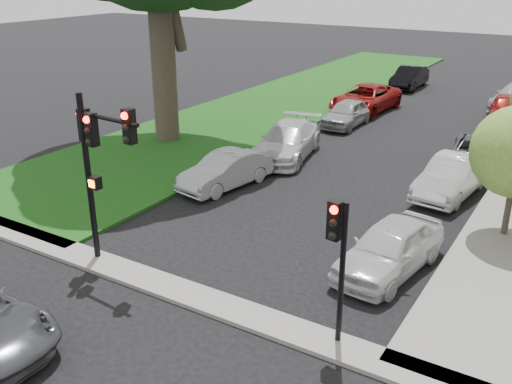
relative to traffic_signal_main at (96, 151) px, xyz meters
The scene contains 14 objects.
ground 5.33m from the traffic_signal_main, 33.23° to the right, with size 140.00×140.00×0.00m, color black.
grass_strip 22.73m from the traffic_signal_main, 104.41° to the left, with size 8.00×44.00×0.12m, color #173E14.
sidewalk_cross 4.81m from the traffic_signal_main, ahead, with size 60.00×1.00×0.12m, color gray.
traffic_signal_main is the anchor object (origin of this frame).
traffic_signal_secondary 7.29m from the traffic_signal_main, ahead, with size 0.47×0.38×3.55m.
car_parked_0 8.58m from the traffic_signal_main, 28.06° to the left, with size 1.74×4.32×1.47m, color silver.
car_parked_1 13.12m from the traffic_signal_main, 55.72° to the left, with size 1.56×4.46×1.47m, color silver.
car_parked_2 16.35m from the traffic_signal_main, 62.86° to the left, with size 2.15×4.67×1.30m, color #3F4247.
car_parked_3 24.48m from the traffic_signal_main, 73.11° to the left, with size 1.75×4.35×1.48m, color maroon.
car_parked_5 7.42m from the traffic_signal_main, 94.20° to the left, with size 1.44×4.13×1.36m, color #999BA0.
car_parked_6 11.70m from the traffic_signal_main, 91.23° to the left, with size 2.15×5.29×1.54m, color silver.
car_parked_7 18.03m from the traffic_signal_main, 90.38° to the left, with size 1.64×4.07×1.39m, color #999BA0.
car_parked_8 21.57m from the traffic_signal_main, 91.24° to the left, with size 2.59×5.62×1.56m, color maroon.
car_parked_9 29.67m from the traffic_signal_main, 90.74° to the left, with size 1.59×4.55×1.50m, color black.
Camera 1 is at (8.06, -8.10, 8.17)m, focal length 40.00 mm.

